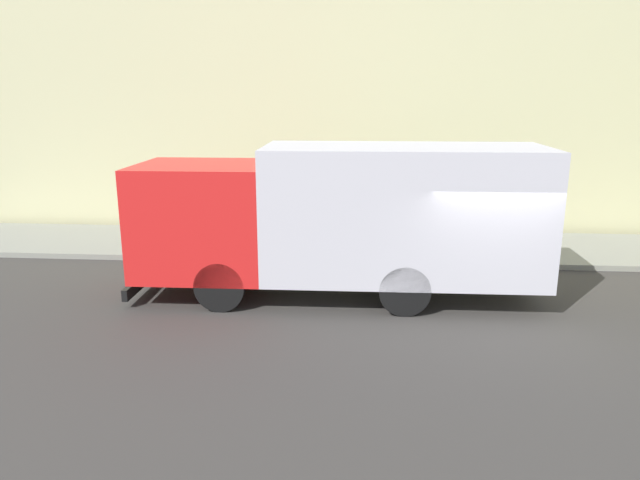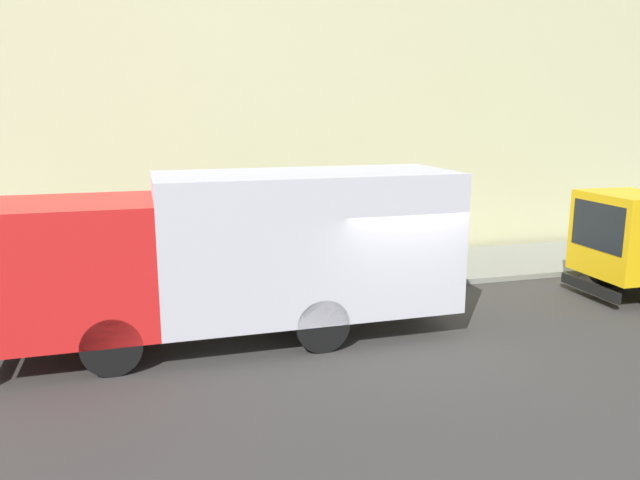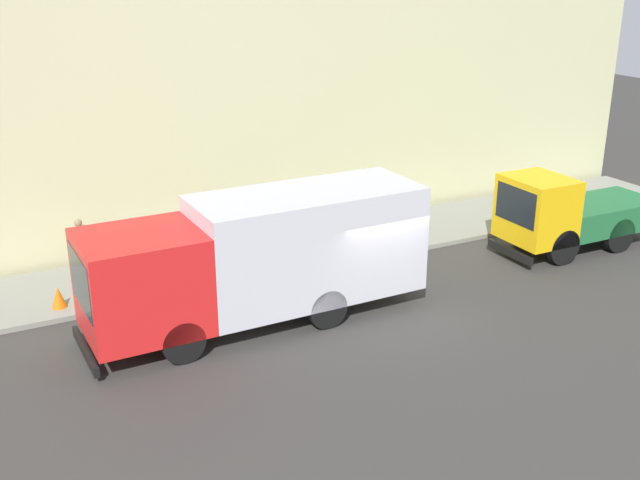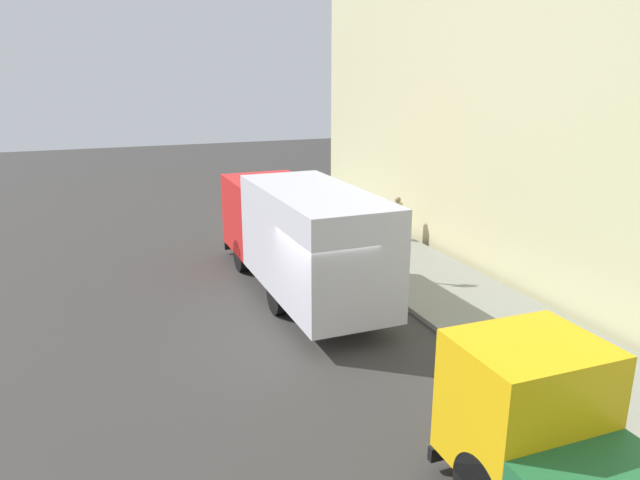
{
  "view_description": "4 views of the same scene",
  "coord_description": "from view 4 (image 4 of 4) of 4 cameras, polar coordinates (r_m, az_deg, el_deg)",
  "views": [
    {
      "loc": [
        -11.19,
        2.51,
        4.3
      ],
      "look_at": [
        0.7,
        3.44,
        1.24
      ],
      "focal_mm": 32.65,
      "sensor_mm": 36.0,
      "label": 1
    },
    {
      "loc": [
        -10.57,
        4.6,
        4.35
      ],
      "look_at": [
        1.49,
        1.24,
        1.72
      ],
      "focal_mm": 34.32,
      "sensor_mm": 36.0,
      "label": 2
    },
    {
      "loc": [
        -15.19,
        9.61,
        8.52
      ],
      "look_at": [
        1.32,
        1.06,
        1.67
      ],
      "focal_mm": 42.57,
      "sensor_mm": 36.0,
      "label": 3
    },
    {
      "loc": [
        -4.37,
        -12.0,
        6.13
      ],
      "look_at": [
        1.26,
        2.54,
        1.62
      ],
      "focal_mm": 32.76,
      "sensor_mm": 36.0,
      "label": 4
    }
  ],
  "objects": [
    {
      "name": "ground",
      "position": [
        14.16,
        -1.07,
        -9.52
      ],
      "size": [
        80.0,
        80.0,
        0.0
      ],
      "primitive_type": "plane",
      "color": "#373432"
    },
    {
      "name": "sidewalk",
      "position": [
        16.22,
        14.86,
        -6.37
      ],
      "size": [
        3.43,
        30.0,
        0.14
      ],
      "primitive_type": "cube",
      "color": "gray",
      "rests_on": "ground"
    },
    {
      "name": "building_facade",
      "position": [
        16.49,
        22.62,
        12.33
      ],
      "size": [
        0.5,
        30.0,
        10.76
      ],
      "primitive_type": "cube",
      "color": "beige",
      "rests_on": "ground"
    },
    {
      "name": "large_utility_truck",
      "position": [
        16.39,
        -2.17,
        0.73
      ],
      "size": [
        2.49,
        8.59,
        3.22
      ],
      "rotation": [
        0.0,
        0.0,
        0.01
      ],
      "color": "red",
      "rests_on": "ground"
    },
    {
      "name": "small_flatbed_truck",
      "position": [
        8.64,
        24.9,
        -20.44
      ],
      "size": [
        2.06,
        5.42,
        2.51
      ],
      "rotation": [
        0.0,
        0.0,
        -0.01
      ],
      "color": "#EEB310",
      "rests_on": "ground"
    },
    {
      "name": "pedestrian_walking",
      "position": [
        21.64,
        7.55,
        2.22
      ],
      "size": [
        0.52,
        0.52,
        1.6
      ],
      "rotation": [
        0.0,
        0.0,
        4.1
      ],
      "color": "brown",
      "rests_on": "sidewalk"
    },
    {
      "name": "traffic_cone_orange",
      "position": [
        21.77,
        1.24,
        0.92
      ],
      "size": [
        0.39,
        0.39,
        0.55
      ],
      "primitive_type": "cone",
      "color": "orange",
      "rests_on": "sidewalk"
    },
    {
      "name": "street_sign_post",
      "position": [
        17.23,
        6.53,
        0.7
      ],
      "size": [
        0.44,
        0.08,
        2.42
      ],
      "color": "#4C5156",
      "rests_on": "sidewalk"
    }
  ]
}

